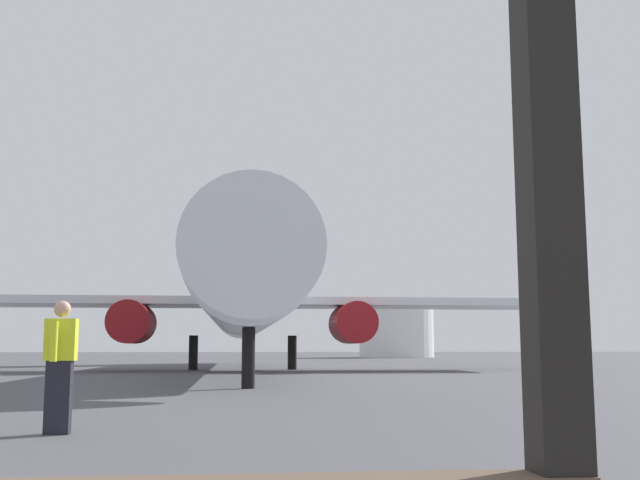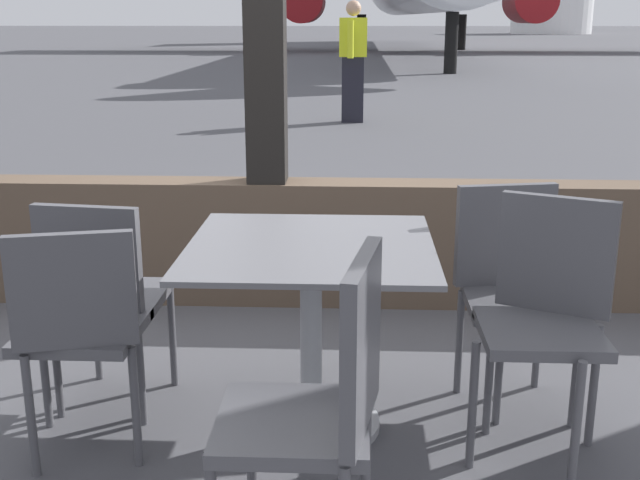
# 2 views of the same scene
# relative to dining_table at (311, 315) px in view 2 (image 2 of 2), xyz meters

# --- Properties ---
(ground_plane) EXTENTS (220.00, 220.00, 0.00)m
(ground_plane) POSITION_rel_dining_table_xyz_m (-0.31, 41.38, -0.45)
(ground_plane) COLOR #4C4C51
(window_frame) EXTENTS (8.06, 0.24, 3.66)m
(window_frame) POSITION_rel_dining_table_xyz_m (-0.31, 1.38, 0.83)
(window_frame) COLOR brown
(window_frame) RESTS_ON ground
(dining_table) EXTENTS (0.88, 0.88, 0.72)m
(dining_table) POSITION_rel_dining_table_xyz_m (0.00, 0.00, 0.00)
(dining_table) COLOR slate
(dining_table) RESTS_ON ground
(cafe_chair_window_left) EXTENTS (0.44, 0.44, 0.94)m
(cafe_chair_window_left) POSITION_rel_dining_table_xyz_m (0.08, -0.85, 0.11)
(cafe_chair_window_left) COLOR #4C4C51
(cafe_chair_window_left) RESTS_ON ground
(cafe_chair_window_right) EXTENTS (0.51, 0.51, 0.91)m
(cafe_chair_window_right) POSITION_rel_dining_table_xyz_m (0.82, -0.10, 0.09)
(cafe_chair_window_right) COLOR #4C4C51
(cafe_chair_window_right) RESTS_ON ground
(cafe_chair_aisle_left) EXTENTS (0.46, 0.46, 0.85)m
(cafe_chair_aisle_left) POSITION_rel_dining_table_xyz_m (-0.77, -0.25, 0.06)
(cafe_chair_aisle_left) COLOR #4C4C51
(cafe_chair_aisle_left) RESTS_ON ground
(cafe_chair_aisle_right) EXTENTS (0.45, 0.45, 0.87)m
(cafe_chair_aisle_right) POSITION_rel_dining_table_xyz_m (0.77, 0.25, 0.07)
(cafe_chair_aisle_right) COLOR #4C4C51
(cafe_chair_aisle_right) RESTS_ON ground
(cafe_chair_side_extra) EXTENTS (0.43, 0.43, 0.85)m
(cafe_chair_side_extra) POSITION_rel_dining_table_xyz_m (-0.80, 0.10, 0.06)
(cafe_chair_side_extra) COLOR #4C4C51
(cafe_chair_side_extra) RESTS_ON ground
(ground_crew_worker) EXTENTS (0.40, 0.56, 1.74)m
(ground_crew_worker) POSITION_rel_dining_table_xyz_m (0.09, 9.09, 0.45)
(ground_crew_worker) COLOR black
(ground_crew_worker) RESTS_ON ground
(fuel_storage_tank) EXTENTS (7.63, 7.63, 5.90)m
(fuel_storage_tank) POSITION_rel_dining_table_xyz_m (18.79, 77.12, 2.50)
(fuel_storage_tank) COLOR white
(fuel_storage_tank) RESTS_ON ground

